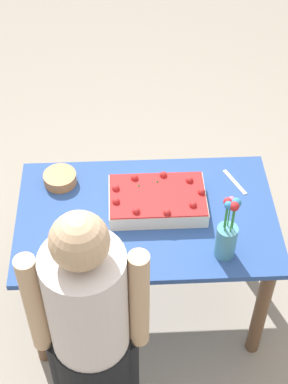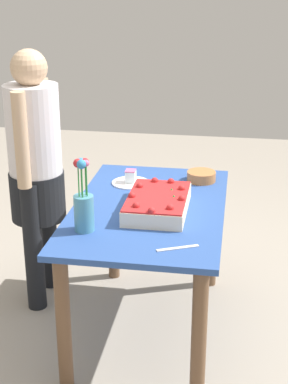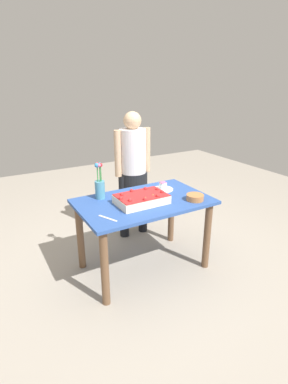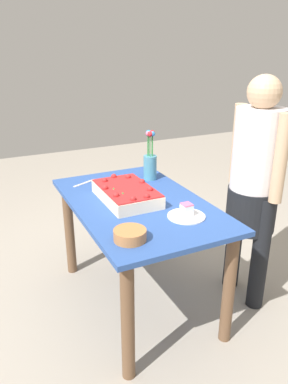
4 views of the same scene
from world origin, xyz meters
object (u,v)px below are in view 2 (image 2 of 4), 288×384
Objects in this scene: cake_knife at (178,248)px; person_standing at (36,163)px; fruit_bowl at (201,176)px; serving_plate_with_slice at (131,180)px; flower_vase at (84,205)px; sheet_cake at (158,203)px.

person_standing reaches higher than cake_knife.
cake_knife is at bearing -2.59° from fruit_bowl.
serving_plate_with_slice is at bearing -74.85° from fruit_bowl.
flower_vase is (-0.12, -0.45, 0.13)m from cake_knife.
person_standing is (0.17, -0.93, 0.09)m from fruit_bowl.
flower_vase is at bearing -53.51° from person_standing.
cake_knife is 1.14m from person_standing.
flower_vase is at bearing -32.83° from fruit_bowl.
fruit_bowl is at bearing 62.53° from cake_knife.
flower_vase reaches higher than serving_plate_with_slice.
sheet_cake is at bearing 29.08° from serving_plate_with_slice.
cake_knife is at bearing 20.02° from sheet_cake.
serving_plate_with_slice reaches higher than cake_knife.
flower_vase reaches higher than cake_knife.
flower_vase is 0.24× the size of person_standing.
cake_knife is (0.40, 0.15, -0.04)m from sheet_cake.
fruit_bowl is at bearing 158.71° from sheet_cake.
person_standing reaches higher than sheet_cake.
person_standing is at bearing -143.51° from flower_vase.
person_standing is at bearing -79.34° from fruit_bowl.
fruit_bowl is (-0.88, 0.04, 0.03)m from cake_knife.
serving_plate_with_slice is 0.61× the size of flower_vase.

